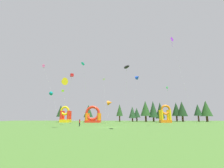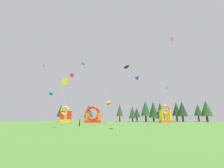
# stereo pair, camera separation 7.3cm
# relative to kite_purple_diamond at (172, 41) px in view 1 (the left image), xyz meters

# --- Properties ---
(ground_plane) EXTENTS (120.00, 120.00, 0.00)m
(ground_plane) POSITION_rel_kite_purple_diamond_xyz_m (-16.61, -3.05, -22.74)
(ground_plane) COLOR #47752D
(kite_purple_diamond) EXTENTS (4.66, 1.13, 23.51)m
(kite_purple_diamond) POSITION_rel_kite_purple_diamond_xyz_m (0.00, 0.00, 0.00)
(kite_purple_diamond) COLOR purple
(kite_purple_diamond) RESTS_ON ground_plane
(kite_red_box) EXTENTS (3.72, 6.28, 15.13)m
(kite_red_box) POSITION_rel_kite_purple_diamond_xyz_m (-28.60, 5.44, -8.07)
(kite_red_box) COLOR red
(kite_red_box) RESTS_ON ground_plane
(kite_green_diamond) EXTENTS (2.47, 0.72, 13.88)m
(kite_green_diamond) POSITION_rel_kite_purple_diamond_xyz_m (4.46, 21.90, -9.44)
(kite_green_diamond) COLOR green
(kite_green_diamond) RESTS_ON ground_plane
(kite_pink_box) EXTENTS (6.68, 2.94, 20.17)m
(kite_pink_box) POSITION_rel_kite_purple_diamond_xyz_m (-40.59, 11.80, -3.09)
(kite_pink_box) COLOR #EA599E
(kite_pink_box) RESTS_ON ground_plane
(kite_yellow_delta) EXTENTS (2.32, 2.62, 11.00)m
(kite_yellow_delta) POSITION_rel_kite_purple_diamond_xyz_m (-26.92, -7.05, -12.65)
(kite_yellow_delta) COLOR yellow
(kite_yellow_delta) RESTS_ON ground_plane
(kite_black_parafoil) EXTENTS (1.56, 3.31, 12.72)m
(kite_black_parafoil) POSITION_rel_kite_purple_diamond_xyz_m (-12.98, -11.22, -10.74)
(kite_black_parafoil) COLOR black
(kite_black_parafoil) RESTS_ON ground_plane
(kite_orange_delta) EXTENTS (2.31, 4.30, 8.36)m
(kite_orange_delta) POSITION_rel_kite_purple_diamond_xyz_m (-17.74, 17.58, -15.40)
(kite_orange_delta) COLOR orange
(kite_orange_delta) RESTS_ON ground_plane
(kite_cyan_parafoil) EXTENTS (1.80, 9.92, 20.35)m
(kite_cyan_parafoil) POSITION_rel_kite_purple_diamond_xyz_m (-26.42, 10.08, -3.00)
(kite_cyan_parafoil) COLOR #19B7CC
(kite_cyan_parafoil) RESTS_ON ground_plane
(kite_white_parafoil) EXTENTS (2.05, 4.21, 18.32)m
(kite_white_parafoil) POSITION_rel_kite_purple_diamond_xyz_m (-20.68, 25.01, -4.92)
(kite_white_parafoil) COLOR white
(kite_white_parafoil) RESTS_ON ground_plane
(kite_blue_delta) EXTENTS (4.80, 3.57, 19.40)m
(kite_blue_delta) POSITION_rel_kite_purple_diamond_xyz_m (-6.60, 24.42, -4.35)
(kite_blue_delta) COLOR blue
(kite_blue_delta) RESTS_ON ground_plane
(kite_teal_delta) EXTENTS (2.17, 2.01, 10.62)m
(kite_teal_delta) POSITION_rel_kite_purple_diamond_xyz_m (-36.57, 10.62, -12.85)
(kite_teal_delta) COLOR #0C7F7A
(kite_teal_delta) RESTS_ON ground_plane
(kite_lime_box) EXTENTS (3.16, 1.29, 12.97)m
(kite_lime_box) POSITION_rel_kite_purple_diamond_xyz_m (-36.91, 22.27, -10.20)
(kite_lime_box) COLOR #8CD826
(kite_lime_box) RESTS_ON ground_plane
(person_far_side) EXTENTS (0.39, 0.39, 1.82)m
(person_far_side) POSITION_rel_kite_purple_diamond_xyz_m (-24.56, 0.38, -21.66)
(person_far_side) COLOR black
(person_far_side) RESTS_ON ground_plane
(inflatable_blue_arch) EXTENTS (4.19, 3.73, 7.03)m
(inflatable_blue_arch) POSITION_rel_kite_purple_diamond_xyz_m (4.08, 25.69, -20.03)
(inflatable_blue_arch) COLOR orange
(inflatable_blue_arch) RESTS_ON ground_plane
(inflatable_yellow_castle) EXTENTS (6.25, 4.68, 6.74)m
(inflatable_yellow_castle) POSITION_rel_kite_purple_diamond_xyz_m (-25.10, 25.97, -20.36)
(inflatable_yellow_castle) COLOR red
(inflatable_yellow_castle) RESTS_ON ground_plane
(inflatable_red_slide) EXTENTS (4.08, 3.86, 6.70)m
(inflatable_red_slide) POSITION_rel_kite_purple_diamond_xyz_m (-36.88, 27.15, -20.21)
(inflatable_red_slide) COLOR yellow
(inflatable_red_slide) RESTS_ON ground_plane
(tree_row_0) EXTENTS (4.10, 4.10, 8.14)m
(tree_row_0) POSITION_rel_kite_purple_diamond_xyz_m (-44.32, 42.40, -17.57)
(tree_row_0) COLOR #4C331E
(tree_row_0) RESTS_ON ground_plane
(tree_row_1) EXTENTS (4.62, 4.62, 8.09)m
(tree_row_1) POSITION_rel_kite_purple_diamond_xyz_m (-29.64, 40.29, -17.71)
(tree_row_1) COLOR #4C331E
(tree_row_1) RESTS_ON ground_plane
(tree_row_2) EXTENTS (3.28, 3.28, 8.40)m
(tree_row_2) POSITION_rel_kite_purple_diamond_xyz_m (-14.12, 40.05, -17.29)
(tree_row_2) COLOR #4C331E
(tree_row_2) RESTS_ON ground_plane
(tree_row_3) EXTENTS (3.50, 3.50, 7.17)m
(tree_row_3) POSITION_rel_kite_purple_diamond_xyz_m (-8.03, 38.16, -18.36)
(tree_row_3) COLOR #4C331E
(tree_row_3) RESTS_ON ground_plane
(tree_row_4) EXTENTS (3.51, 3.51, 6.68)m
(tree_row_4) POSITION_rel_kite_purple_diamond_xyz_m (-5.57, 41.70, -18.48)
(tree_row_4) COLOR #4C331E
(tree_row_4) RESTS_ON ground_plane
(tree_row_5) EXTENTS (4.80, 4.80, 9.77)m
(tree_row_5) POSITION_rel_kite_purple_diamond_xyz_m (-1.85, 37.26, -16.57)
(tree_row_5) COLOR #4C331E
(tree_row_5) RESTS_ON ground_plane
(tree_row_6) EXTENTS (4.40, 4.40, 9.67)m
(tree_row_6) POSITION_rel_kite_purple_diamond_xyz_m (1.78, 37.35, -16.97)
(tree_row_6) COLOR #4C331E
(tree_row_6) RESTS_ON ground_plane
(tree_row_7) EXTENTS (4.39, 4.39, 8.98)m
(tree_row_7) POSITION_rel_kite_purple_diamond_xyz_m (5.09, 37.75, -17.53)
(tree_row_7) COLOR #4C331E
(tree_row_7) RESTS_ON ground_plane
(tree_row_8) EXTENTS (4.32, 4.32, 9.31)m
(tree_row_8) POSITION_rel_kite_purple_diamond_xyz_m (13.96, 41.62, -16.80)
(tree_row_8) COLOR #4C331E
(tree_row_8) RESTS_ON ground_plane
(tree_row_9) EXTENTS (4.88, 4.88, 9.67)m
(tree_row_9) POSITION_rel_kite_purple_diamond_xyz_m (16.10, 39.67, -16.70)
(tree_row_9) COLOR #4C331E
(tree_row_9) RESTS_ON ground_plane
(tree_row_10) EXTENTS (3.77, 3.77, 8.31)m
(tree_row_10) POSITION_rel_kite_purple_diamond_xyz_m (23.47, 39.49, -17.26)
(tree_row_10) COLOR #4C331E
(tree_row_10) RESTS_ON ground_plane
(tree_row_11) EXTENTS (5.29, 5.29, 9.91)m
(tree_row_11) POSITION_rel_kite_purple_diamond_xyz_m (26.94, 38.55, -16.58)
(tree_row_11) COLOR #4C331E
(tree_row_11) RESTS_ON ground_plane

